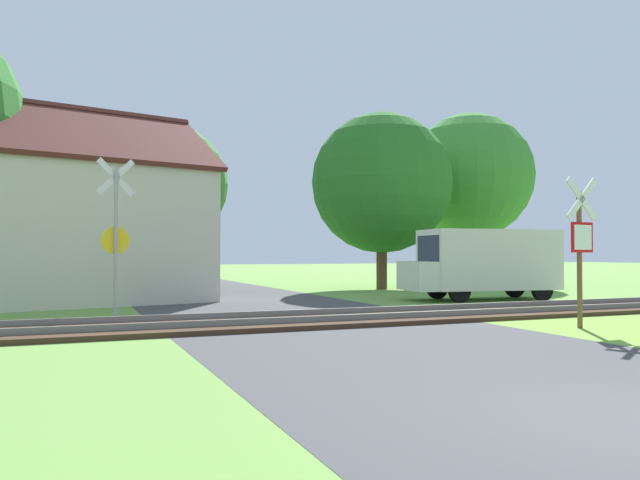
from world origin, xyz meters
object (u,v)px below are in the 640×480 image
object	(u,v)px
house	(85,230)
tree_right	(382,183)
crossing_sign_far	(116,229)
mail_truck	(484,261)
tree_center	(168,184)
tree_far	(470,176)
stop_sign_near	(581,243)

from	to	relation	value
house	tree_right	xyz separation A→B (m)	(11.67, 2.19, 2.21)
crossing_sign_far	house	distance (m)	5.82
mail_truck	tree_center	bearing A→B (deg)	51.22
crossing_sign_far	tree_center	size ratio (longest dim) A/B	0.55
tree_far	tree_right	size ratio (longest dim) A/B	1.13
crossing_sign_far	tree_center	distance (m)	10.92
house	mail_truck	xyz separation A→B (m)	(11.83, -4.46, -0.98)
crossing_sign_far	tree_center	xyz separation A→B (m)	(2.71, 10.33, 2.24)
crossing_sign_far	house	xyz separation A→B (m)	(-0.50, 5.79, 0.18)
stop_sign_near	house	xyz separation A→B (m)	(-8.90, 11.46, 0.52)
tree_far	tree_center	xyz separation A→B (m)	(-14.48, 0.16, -0.99)
stop_sign_near	crossing_sign_far	world-z (taller)	crossing_sign_far
house	mail_truck	world-z (taller)	house
stop_sign_near	tree_far	bearing A→B (deg)	-124.92
stop_sign_near	house	world-z (taller)	house
tree_far	mail_truck	world-z (taller)	tree_far
crossing_sign_far	house	world-z (taller)	house
tree_center	mail_truck	bearing A→B (deg)	-46.26
tree_center	tree_right	size ratio (longest dim) A/B	0.91
stop_sign_near	crossing_sign_far	xyz separation A→B (m)	(-8.39, 5.67, 0.34)
crossing_sign_far	stop_sign_near	bearing A→B (deg)	-41.86
tree_right	stop_sign_near	bearing A→B (deg)	-101.47
crossing_sign_far	tree_right	distance (m)	13.93
tree_center	mail_truck	xyz separation A→B (m)	(8.61, -9.00, -3.04)
house	crossing_sign_far	bearing A→B (deg)	-98.16
tree_center	house	bearing A→B (deg)	-125.31
tree_right	mail_truck	xyz separation A→B (m)	(0.16, -6.65, -3.20)
house	mail_truck	distance (m)	12.68
tree_far	mail_truck	bearing A→B (deg)	-123.57
tree_far	tree_right	world-z (taller)	tree_far
stop_sign_near	tree_far	xyz separation A→B (m)	(8.80, 15.84, 3.57)
stop_sign_near	house	bearing A→B (deg)	-58.05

